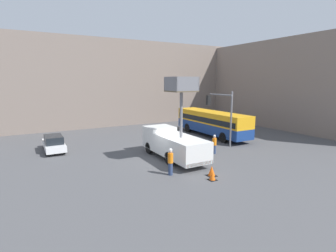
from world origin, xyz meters
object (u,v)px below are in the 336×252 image
object	(u,v)px
traffic_light_pole	(223,110)
road_worker_near_truck	(170,162)
city_bus	(212,122)
utility_truck	(173,142)
traffic_cone_mid_road	(212,176)
road_worker_directing	(214,144)
parked_car_curbside	(54,143)
traffic_cone_near_truck	(212,171)

from	to	relation	value
traffic_light_pole	road_worker_near_truck	bearing A→B (deg)	-153.58
city_bus	road_worker_near_truck	size ratio (longest dim) A/B	5.68
utility_truck	traffic_cone_mid_road	bearing A→B (deg)	-91.87
city_bus	traffic_light_pole	distance (m)	6.07
road_worker_near_truck	road_worker_directing	distance (m)	6.84
road_worker_near_truck	parked_car_curbside	distance (m)	12.69
utility_truck	city_bus	distance (m)	10.55
utility_truck	city_bus	xyz separation A→B (m)	(8.80, 5.82, 0.30)
utility_truck	parked_car_curbside	xyz separation A→B (m)	(-8.57, 7.65, -0.71)
traffic_light_pole	road_worker_directing	world-z (taller)	traffic_light_pole
traffic_light_pole	parked_car_curbside	world-z (taller)	traffic_light_pole
traffic_light_pole	parked_car_curbside	xyz separation A→B (m)	(-14.64, 6.87, -3.01)
traffic_cone_mid_road	parked_car_curbside	bearing A→B (deg)	122.51
city_bus	traffic_cone_near_truck	distance (m)	13.75
utility_truck	parked_car_curbside	bearing A→B (deg)	138.24
parked_car_curbside	road_worker_near_truck	bearing A→B (deg)	-59.62
traffic_cone_mid_road	road_worker_directing	bearing A→B (deg)	49.77
traffic_cone_mid_road	road_worker_near_truck	bearing A→B (deg)	131.68
road_worker_near_truck	traffic_cone_mid_road	size ratio (longest dim) A/B	3.21
traffic_cone_near_truck	parked_car_curbside	distance (m)	15.34
road_worker_directing	traffic_cone_near_truck	bearing A→B (deg)	136.56
utility_truck	road_worker_near_truck	distance (m)	3.97
traffic_cone_near_truck	traffic_cone_mid_road	bearing A→B (deg)	-124.76
road_worker_directing	parked_car_curbside	distance (m)	15.04
parked_car_curbside	utility_truck	bearing A→B (deg)	-41.76
traffic_light_pole	traffic_cone_near_truck	world-z (taller)	traffic_light_pole
city_bus	traffic_cone_mid_road	size ratio (longest dim) A/B	18.27
traffic_light_pole	traffic_cone_near_truck	size ratio (longest dim) A/B	7.66
city_bus	utility_truck	bearing A→B (deg)	109.48
road_worker_directing	traffic_cone_mid_road	world-z (taller)	road_worker_directing
road_worker_near_truck	traffic_cone_mid_road	bearing A→B (deg)	-155.94
traffic_cone_near_truck	parked_car_curbside	bearing A→B (deg)	125.18
traffic_cone_mid_road	traffic_cone_near_truck	bearing A→B (deg)	55.24
parked_car_curbside	city_bus	bearing A→B (deg)	-6.03
traffic_cone_mid_road	city_bus	bearing A→B (deg)	51.61
traffic_light_pole	road_worker_directing	distance (m)	3.74
road_worker_near_truck	road_worker_directing	xyz separation A→B (m)	(6.23, 2.82, -0.11)
road_worker_near_truck	road_worker_directing	bearing A→B (deg)	-83.29
traffic_light_pole	road_worker_near_truck	size ratio (longest dim) A/B	2.86
traffic_cone_near_truck	parked_car_curbside	size ratio (longest dim) A/B	0.16
traffic_light_pole	traffic_cone_mid_road	world-z (taller)	traffic_light_pole
traffic_cone_near_truck	traffic_cone_mid_road	distance (m)	0.78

